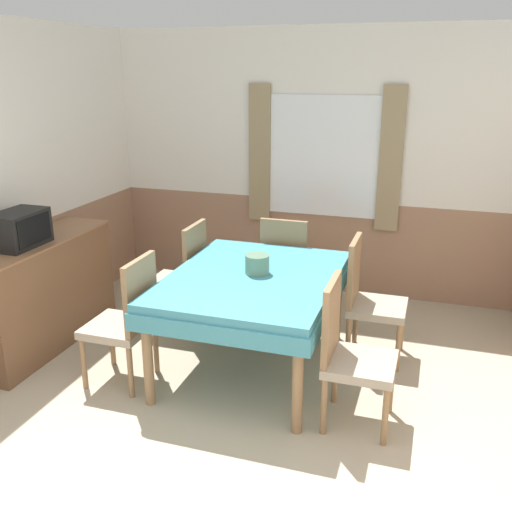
{
  "coord_description": "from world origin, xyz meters",
  "views": [
    {
      "loc": [
        1.19,
        -1.86,
        2.22
      ],
      "look_at": [
        -0.02,
        1.88,
        0.92
      ],
      "focal_mm": 40.0,
      "sensor_mm": 36.0,
      "label": 1
    }
  ],
  "objects_px": {
    "vase": "(257,264)",
    "chair_head_window": "(287,266)",
    "chair_right_near": "(349,351)",
    "tv": "(19,229)",
    "chair_right_far": "(368,297)",
    "dining_table": "(253,288)",
    "chair_left_far": "(183,275)",
    "sideboard": "(41,292)",
    "chair_left_near": "(127,318)"
  },
  "relations": [
    {
      "from": "chair_head_window",
      "to": "chair_left_near",
      "type": "distance_m",
      "value": 1.65
    },
    {
      "from": "chair_right_near",
      "to": "dining_table",
      "type": "bearing_deg",
      "value": -120.62
    },
    {
      "from": "dining_table",
      "to": "chair_right_far",
      "type": "distance_m",
      "value": 0.94
    },
    {
      "from": "chair_left_near",
      "to": "sideboard",
      "type": "relative_size",
      "value": 0.66
    },
    {
      "from": "sideboard",
      "to": "vase",
      "type": "bearing_deg",
      "value": 6.27
    },
    {
      "from": "chair_head_window",
      "to": "chair_right_far",
      "type": "height_order",
      "value": "same"
    },
    {
      "from": "chair_right_near",
      "to": "vase",
      "type": "xyz_separation_m",
      "value": [
        -0.78,
        0.52,
        0.33
      ]
    },
    {
      "from": "chair_right_far",
      "to": "vase",
      "type": "distance_m",
      "value": 0.95
    },
    {
      "from": "chair_head_window",
      "to": "vase",
      "type": "xyz_separation_m",
      "value": [
        0.02,
        -0.93,
        0.33
      ]
    },
    {
      "from": "chair_left_far",
      "to": "chair_right_near",
      "type": "bearing_deg",
      "value": -120.62
    },
    {
      "from": "sideboard",
      "to": "tv",
      "type": "distance_m",
      "value": 0.6
    },
    {
      "from": "chair_left_near",
      "to": "chair_right_near",
      "type": "xyz_separation_m",
      "value": [
        1.6,
        0.0,
        0.0
      ]
    },
    {
      "from": "chair_right_near",
      "to": "tv",
      "type": "bearing_deg",
      "value": -93.73
    },
    {
      "from": "dining_table",
      "to": "sideboard",
      "type": "height_order",
      "value": "sideboard"
    },
    {
      "from": "vase",
      "to": "chair_left_far",
      "type": "bearing_deg",
      "value": 152.52
    },
    {
      "from": "chair_left_far",
      "to": "sideboard",
      "type": "distance_m",
      "value": 1.17
    },
    {
      "from": "vase",
      "to": "chair_head_window",
      "type": "bearing_deg",
      "value": 91.0
    },
    {
      "from": "chair_left_far",
      "to": "vase",
      "type": "relative_size",
      "value": 5.41
    },
    {
      "from": "chair_left_far",
      "to": "chair_right_far",
      "type": "relative_size",
      "value": 1.0
    },
    {
      "from": "dining_table",
      "to": "sideboard",
      "type": "xyz_separation_m",
      "value": [
        -1.79,
        -0.15,
        -0.2
      ]
    },
    {
      "from": "vase",
      "to": "chair_right_near",
      "type": "bearing_deg",
      "value": -33.68
    },
    {
      "from": "chair_right_far",
      "to": "dining_table",
      "type": "bearing_deg",
      "value": -59.38
    },
    {
      "from": "chair_left_far",
      "to": "dining_table",
      "type": "bearing_deg",
      "value": -120.62
    },
    {
      "from": "chair_right_near",
      "to": "tv",
      "type": "height_order",
      "value": "tv"
    },
    {
      "from": "chair_right_far",
      "to": "sideboard",
      "type": "distance_m",
      "value": 2.66
    },
    {
      "from": "dining_table",
      "to": "chair_left_near",
      "type": "relative_size",
      "value": 1.63
    },
    {
      "from": "chair_right_near",
      "to": "tv",
      "type": "xyz_separation_m",
      "value": [
        -2.59,
        0.17,
        0.53
      ]
    },
    {
      "from": "chair_head_window",
      "to": "chair_left_near",
      "type": "height_order",
      "value": "same"
    },
    {
      "from": "tv",
      "to": "chair_right_far",
      "type": "bearing_deg",
      "value": 16.73
    },
    {
      "from": "chair_head_window",
      "to": "chair_right_far",
      "type": "xyz_separation_m",
      "value": [
        0.8,
        -0.5,
        0.0
      ]
    },
    {
      "from": "chair_left_far",
      "to": "chair_right_near",
      "type": "xyz_separation_m",
      "value": [
        1.6,
        -0.95,
        0.0
      ]
    },
    {
      "from": "tv",
      "to": "vase",
      "type": "relative_size",
      "value": 2.47
    },
    {
      "from": "chair_head_window",
      "to": "sideboard",
      "type": "xyz_separation_m",
      "value": [
        -1.79,
        -1.12,
        -0.05
      ]
    },
    {
      "from": "chair_head_window",
      "to": "chair_right_far",
      "type": "distance_m",
      "value": 0.94
    },
    {
      "from": "chair_head_window",
      "to": "chair_right_near",
      "type": "relative_size",
      "value": 1.0
    },
    {
      "from": "chair_head_window",
      "to": "dining_table",
      "type": "bearing_deg",
      "value": -90.0
    },
    {
      "from": "dining_table",
      "to": "chair_left_near",
      "type": "bearing_deg",
      "value": -149.38
    },
    {
      "from": "sideboard",
      "to": "dining_table",
      "type": "bearing_deg",
      "value": 4.77
    },
    {
      "from": "chair_right_far",
      "to": "sideboard",
      "type": "relative_size",
      "value": 0.66
    },
    {
      "from": "chair_left_near",
      "to": "sideboard",
      "type": "distance_m",
      "value": 1.04
    },
    {
      "from": "chair_left_far",
      "to": "tv",
      "type": "bearing_deg",
      "value": 128.2
    },
    {
      "from": "chair_left_far",
      "to": "chair_right_far",
      "type": "xyz_separation_m",
      "value": [
        1.6,
        0.0,
        0.0
      ]
    },
    {
      "from": "tv",
      "to": "chair_left_near",
      "type": "bearing_deg",
      "value": -9.69
    },
    {
      "from": "sideboard",
      "to": "chair_right_far",
      "type": "bearing_deg",
      "value": 13.52
    },
    {
      "from": "chair_right_near",
      "to": "sideboard",
      "type": "bearing_deg",
      "value": -97.14
    },
    {
      "from": "chair_head_window",
      "to": "sideboard",
      "type": "relative_size",
      "value": 0.66
    },
    {
      "from": "sideboard",
      "to": "tv",
      "type": "bearing_deg",
      "value": -89.95
    },
    {
      "from": "chair_left_near",
      "to": "tv",
      "type": "relative_size",
      "value": 2.19
    },
    {
      "from": "dining_table",
      "to": "tv",
      "type": "relative_size",
      "value": 3.57
    },
    {
      "from": "sideboard",
      "to": "chair_left_far",
      "type": "bearing_deg",
      "value": 32.2
    }
  ]
}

